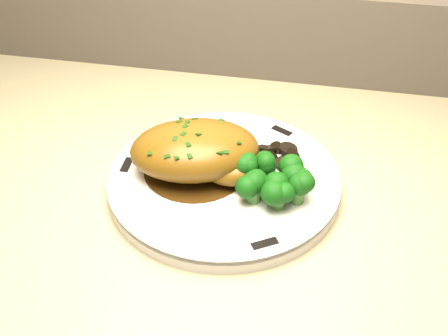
# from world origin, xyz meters

# --- Properties ---
(plate) EXTENTS (0.24, 0.24, 0.02)m
(plate) POSITION_xyz_m (-0.29, 1.75, 0.98)
(plate) COLOR silver
(plate) RESTS_ON counter
(rim_accent_0) EXTENTS (0.03, 0.02, 0.00)m
(rim_accent_0) POSITION_xyz_m (-0.24, 1.84, 0.99)
(rim_accent_0) COLOR black
(rim_accent_0) RESTS_ON plate
(rim_accent_1) EXTENTS (0.01, 0.02, 0.00)m
(rim_accent_1) POSITION_xyz_m (-0.39, 1.74, 0.99)
(rim_accent_1) COLOR black
(rim_accent_1) RESTS_ON plate
(rim_accent_2) EXTENTS (0.03, 0.02, 0.00)m
(rim_accent_2) POSITION_xyz_m (-0.23, 1.66, 0.99)
(rim_accent_2) COLOR black
(rim_accent_2) RESTS_ON plate
(gravy_pool) EXTENTS (0.11, 0.11, 0.00)m
(gravy_pool) POSITION_xyz_m (-0.32, 1.75, 0.99)
(gravy_pool) COLOR #331F09
(gravy_pool) RESTS_ON plate
(chicken_breast) EXTENTS (0.15, 0.12, 0.05)m
(chicken_breast) POSITION_xyz_m (-0.31, 1.75, 1.02)
(chicken_breast) COLOR brown
(chicken_breast) RESTS_ON plate
(mushroom_pile) EXTENTS (0.08, 0.06, 0.02)m
(mushroom_pile) POSITION_xyz_m (-0.26, 1.78, 0.99)
(mushroom_pile) COLOR black
(mushroom_pile) RESTS_ON plate
(broccoli_florets) EXTENTS (0.07, 0.06, 0.03)m
(broccoli_florets) POSITION_xyz_m (-0.24, 1.73, 1.01)
(broccoli_florets) COLOR #4B8638
(broccoli_florets) RESTS_ON plate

